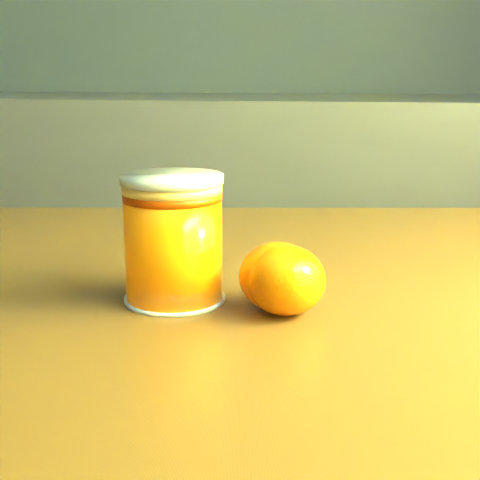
# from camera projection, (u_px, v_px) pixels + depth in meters

# --- Properties ---
(table) EXTENTS (1.14, 0.90, 0.77)m
(table) POSITION_uv_depth(u_px,v_px,m) (240.00, 386.00, 0.62)
(table) COLOR brown
(table) RESTS_ON ground
(juice_glass) EXTENTS (0.08, 0.08, 0.10)m
(juice_glass) POSITION_uv_depth(u_px,v_px,m) (174.00, 240.00, 0.55)
(juice_glass) COLOR orange
(juice_glass) RESTS_ON table
(orange_front) EXTENTS (0.08, 0.08, 0.06)m
(orange_front) POSITION_uv_depth(u_px,v_px,m) (278.00, 276.00, 0.53)
(orange_front) COLOR orange
(orange_front) RESTS_ON table
(orange_back) EXTENTS (0.07, 0.07, 0.06)m
(orange_back) POSITION_uv_depth(u_px,v_px,m) (286.00, 280.00, 0.52)
(orange_back) COLOR orange
(orange_back) RESTS_ON table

